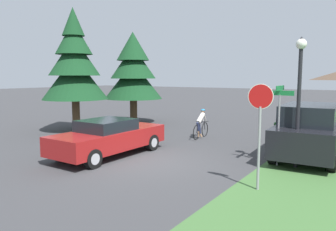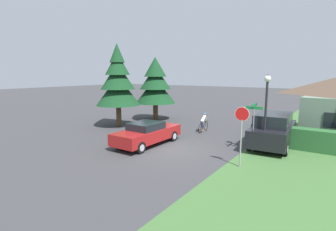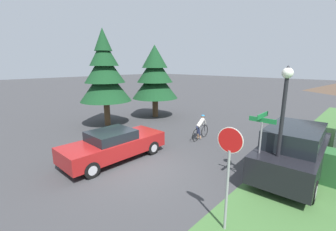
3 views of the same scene
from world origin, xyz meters
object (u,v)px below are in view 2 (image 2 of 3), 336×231
at_px(parked_suv_right, 273,130).
at_px(conifer_tall_near, 118,82).
at_px(stop_sign, 242,126).
at_px(street_name_sign, 254,119).
at_px(conifer_tall_far, 155,84).
at_px(cyclist, 203,123).
at_px(street_lamp, 266,101).
at_px(sedan_left_lane, 147,133).

xyz_separation_m(parked_suv_right, conifer_tall_near, (-11.79, -0.80, 2.64)).
relative_size(stop_sign, street_name_sign, 1.04).
xyz_separation_m(parked_suv_right, conifer_tall_far, (-11.17, 3.38, 2.37)).
height_order(parked_suv_right, street_name_sign, street_name_sign).
xyz_separation_m(parked_suv_right, stop_sign, (-0.41, -4.55, 0.97)).
distance_m(parked_suv_right, conifer_tall_near, 12.11).
bearing_deg(cyclist, street_name_sign, -127.55).
relative_size(stop_sign, street_lamp, 0.66).
height_order(stop_sign, street_name_sign, stop_sign).
height_order(cyclist, street_name_sign, street_name_sign).
distance_m(sedan_left_lane, conifer_tall_far, 9.15).
xyz_separation_m(conifer_tall_near, conifer_tall_far, (0.62, 4.18, -0.27)).
bearing_deg(cyclist, conifer_tall_far, 65.83).
distance_m(cyclist, conifer_tall_near, 7.54).
bearing_deg(stop_sign, cyclist, -54.91).
height_order(conifer_tall_near, conifer_tall_far, conifer_tall_near).
distance_m(street_lamp, conifer_tall_near, 11.78).
xyz_separation_m(cyclist, street_lamp, (5.04, -2.85, 2.16)).
bearing_deg(sedan_left_lane, conifer_tall_near, 60.63).
xyz_separation_m(stop_sign, conifer_tall_far, (-10.76, 7.93, 1.41)).
height_order(sedan_left_lane, cyclist, cyclist).
height_order(sedan_left_lane, street_lamp, street_lamp).
height_order(stop_sign, street_lamp, street_lamp).
bearing_deg(street_lamp, conifer_tall_near, 175.50).
distance_m(parked_suv_right, street_lamp, 2.54).
bearing_deg(street_name_sign, sedan_left_lane, -160.13).
height_order(street_name_sign, conifer_tall_near, conifer_tall_near).
bearing_deg(conifer_tall_far, stop_sign, -36.38).
height_order(street_name_sign, conifer_tall_far, conifer_tall_far).
relative_size(sedan_left_lane, stop_sign, 1.69).
bearing_deg(cyclist, sedan_left_lane, 162.49).
relative_size(parked_suv_right, conifer_tall_far, 0.88).
relative_size(stop_sign, conifer_tall_far, 0.49).
bearing_deg(parked_suv_right, cyclist, 74.49).
bearing_deg(street_name_sign, conifer_tall_near, 174.53).
xyz_separation_m(street_lamp, conifer_tall_far, (-11.10, 5.10, 0.52)).
distance_m(parked_suv_right, conifer_tall_far, 11.91).
bearing_deg(conifer_tall_far, parked_suv_right, -16.82).
bearing_deg(street_lamp, stop_sign, -96.94).
xyz_separation_m(sedan_left_lane, conifer_tall_near, (-5.44, 3.13, 2.93)).
relative_size(cyclist, conifer_tall_near, 0.26).
bearing_deg(parked_suv_right, sedan_left_lane, 118.70).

